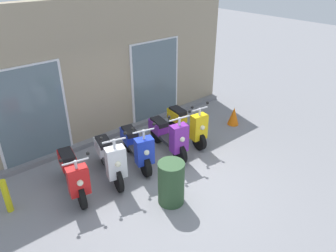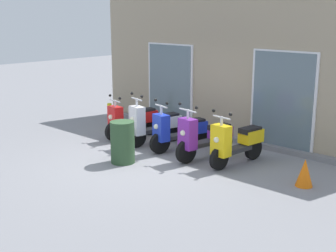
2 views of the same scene
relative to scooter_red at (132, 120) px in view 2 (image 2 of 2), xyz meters
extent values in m
plane|color=gray|center=(1.60, -1.08, -0.47)|extent=(40.00, 40.00, 0.00)
cube|color=gray|center=(1.60, 1.73, 1.28)|extent=(8.33, 0.30, 3.48)
cube|color=slate|center=(1.60, 1.48, -0.41)|extent=(8.33, 0.20, 0.12)
cube|color=silver|center=(-0.12, 1.56, 0.68)|extent=(1.61, 0.04, 2.30)
cube|color=slate|center=(-0.12, 1.54, 0.68)|extent=(1.49, 0.02, 2.22)
cube|color=silver|center=(3.32, 1.56, 0.68)|extent=(1.61, 0.04, 2.30)
cube|color=slate|center=(3.32, 1.54, 0.68)|extent=(1.49, 0.02, 2.22)
cylinder|color=black|center=(-0.10, -0.50, -0.22)|extent=(0.20, 0.50, 0.49)
cylinder|color=black|center=(0.11, 0.53, -0.22)|extent=(0.20, 0.50, 0.49)
cube|color=#2D2D30|center=(0.00, 0.02, -0.12)|extent=(0.38, 0.69, 0.09)
cube|color=red|center=(-0.09, -0.46, 0.12)|extent=(0.42, 0.31, 0.57)
sphere|color=#F2EFCC|center=(-0.12, -0.59, 0.16)|extent=(0.12, 0.12, 0.12)
cube|color=red|center=(0.09, 0.44, 0.05)|extent=(0.40, 0.57, 0.28)
cube|color=black|center=(0.08, 0.40, 0.19)|extent=(0.35, 0.52, 0.11)
cylinder|color=silver|center=(-0.09, -0.46, 0.48)|extent=(0.06, 0.06, 0.18)
cylinder|color=silver|center=(-0.09, -0.46, 0.55)|extent=(0.48, 0.13, 0.04)
sphere|color=black|center=(0.14, -0.51, 0.65)|extent=(0.07, 0.07, 0.07)
sphere|color=black|center=(-0.33, -0.41, 0.65)|extent=(0.07, 0.07, 0.07)
cylinder|color=black|center=(0.70, -0.53, -0.20)|extent=(0.21, 0.54, 0.53)
cylinder|color=black|center=(0.95, 0.50, -0.20)|extent=(0.21, 0.54, 0.53)
cube|color=#2D2D30|center=(0.83, -0.01, -0.10)|extent=(0.41, 0.70, 0.09)
cube|color=white|center=(0.71, -0.49, 0.19)|extent=(0.43, 0.32, 0.66)
sphere|color=#F2EFCC|center=(0.68, -0.61, 0.23)|extent=(0.12, 0.12, 0.12)
cube|color=white|center=(0.93, 0.40, 0.05)|extent=(0.42, 0.58, 0.28)
cube|color=black|center=(0.92, 0.36, 0.19)|extent=(0.37, 0.53, 0.11)
cylinder|color=silver|center=(0.71, -0.49, 0.61)|extent=(0.06, 0.06, 0.21)
cylinder|color=silver|center=(0.71, -0.49, 0.70)|extent=(0.46, 0.15, 0.04)
sphere|color=black|center=(0.93, -0.54, 0.80)|extent=(0.07, 0.07, 0.07)
sphere|color=black|center=(0.48, -0.43, 0.80)|extent=(0.07, 0.07, 0.07)
cylinder|color=black|center=(1.43, -0.48, -0.23)|extent=(0.23, 0.49, 0.48)
cylinder|color=black|center=(1.70, 0.58, -0.23)|extent=(0.23, 0.49, 0.48)
cube|color=#2D2D30|center=(1.56, 0.05, -0.13)|extent=(0.42, 0.72, 0.09)
cube|color=#1E38C6|center=(1.44, -0.44, 0.13)|extent=(0.43, 0.33, 0.60)
sphere|color=#F2EFCC|center=(1.40, -0.56, 0.17)|extent=(0.12, 0.12, 0.12)
cube|color=#1E38C6|center=(1.67, 0.49, 0.02)|extent=(0.42, 0.58, 0.28)
cube|color=black|center=(1.66, 0.45, 0.16)|extent=(0.37, 0.53, 0.11)
cylinder|color=silver|center=(1.44, -0.44, 0.53)|extent=(0.06, 0.06, 0.23)
cylinder|color=silver|center=(1.44, -0.44, 0.62)|extent=(0.47, 0.15, 0.04)
sphere|color=black|center=(1.67, -0.50, 0.72)|extent=(0.07, 0.07, 0.07)
sphere|color=black|center=(1.21, -0.38, 0.72)|extent=(0.07, 0.07, 0.07)
cylinder|color=black|center=(2.31, -0.60, -0.22)|extent=(0.18, 0.51, 0.50)
cylinder|color=black|center=(2.49, 0.48, -0.22)|extent=(0.18, 0.51, 0.50)
cube|color=#2D2D30|center=(2.40, -0.06, -0.12)|extent=(0.37, 0.71, 0.09)
cube|color=purple|center=(2.32, -0.56, 0.17)|extent=(0.41, 0.30, 0.65)
sphere|color=#F2EFCC|center=(2.30, -0.69, 0.21)|extent=(0.12, 0.12, 0.12)
cube|color=purple|center=(2.47, 0.38, 0.04)|extent=(0.38, 0.56, 0.28)
cube|color=black|center=(2.47, 0.34, 0.18)|extent=(0.34, 0.52, 0.11)
cylinder|color=silver|center=(2.32, -0.56, 0.58)|extent=(0.06, 0.06, 0.22)
cylinder|color=silver|center=(2.32, -0.56, 0.67)|extent=(0.52, 0.12, 0.04)
sphere|color=black|center=(2.58, -0.60, 0.77)|extent=(0.07, 0.07, 0.07)
sphere|color=black|center=(2.06, -0.52, 0.77)|extent=(0.07, 0.07, 0.07)
cylinder|color=black|center=(3.08, -0.47, -0.23)|extent=(0.16, 0.47, 0.46)
cylinder|color=black|center=(3.21, 0.60, -0.23)|extent=(0.16, 0.47, 0.46)
cube|color=#2D2D30|center=(3.14, 0.07, -0.13)|extent=(0.34, 0.69, 0.09)
cube|color=yellow|center=(3.08, -0.43, 0.14)|extent=(0.41, 0.29, 0.63)
sphere|color=#F2EFCC|center=(3.07, -0.56, 0.18)|extent=(0.12, 0.12, 0.12)
cube|color=yellow|center=(3.20, 0.50, 0.07)|extent=(0.36, 0.55, 0.28)
cube|color=black|center=(3.19, 0.46, 0.21)|extent=(0.32, 0.51, 0.11)
cylinder|color=silver|center=(3.08, -0.43, 0.54)|extent=(0.06, 0.06, 0.20)
cylinder|color=silver|center=(3.08, -0.43, 0.62)|extent=(0.45, 0.09, 0.04)
sphere|color=black|center=(3.31, -0.46, 0.72)|extent=(0.07, 0.07, 0.07)
sphere|color=black|center=(2.86, -0.40, 0.72)|extent=(0.07, 0.07, 0.07)
cone|color=orange|center=(4.77, -0.15, -0.21)|extent=(0.32, 0.32, 0.52)
cylinder|color=#2D4C2D|center=(1.30, -1.48, -0.02)|extent=(0.51, 0.51, 0.90)
cylinder|color=yellow|center=(-1.20, 0.28, -0.12)|extent=(0.12, 0.12, 0.70)
camera|label=1|loc=(-1.90, -5.16, 3.81)|focal=34.33mm
camera|label=2|loc=(8.29, -7.67, 2.63)|focal=48.99mm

